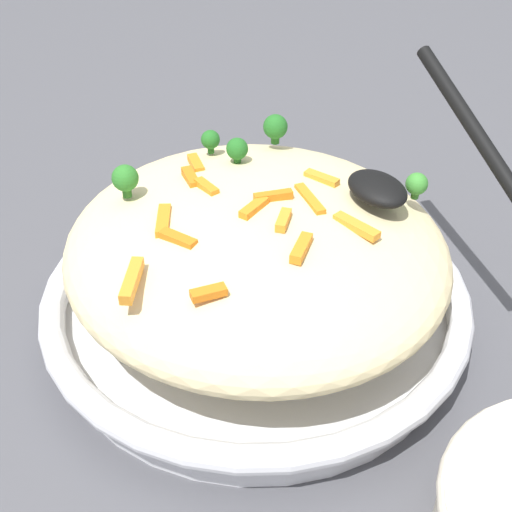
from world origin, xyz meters
TOP-DOWN VIEW (x-y plane):
  - ground_plane at (0.00, 0.00)m, footprint 2.40×2.40m
  - serving_bowl at (0.00, 0.00)m, footprint 0.36×0.36m
  - pasta_mound at (0.00, 0.00)m, footprint 0.32×0.31m
  - carrot_piece_0 at (0.01, -0.01)m, footprint 0.02×0.03m
  - carrot_piece_1 at (0.04, -0.12)m, footprint 0.04×0.03m
  - carrot_piece_2 at (0.01, 0.04)m, footprint 0.04×0.01m
  - carrot_piece_3 at (-0.04, -0.02)m, footprint 0.03×0.01m
  - carrot_piece_4 at (-0.02, -0.07)m, footprint 0.04×0.03m
  - carrot_piece_5 at (0.01, -0.07)m, footprint 0.03×0.02m
  - carrot_piece_6 at (0.00, 0.02)m, footprint 0.01×0.03m
  - carrot_piece_7 at (-0.01, 0.07)m, footprint 0.03×0.02m
  - carrot_piece_8 at (0.07, -0.00)m, footprint 0.03×0.03m
  - carrot_piece_9 at (-0.09, -0.01)m, footprint 0.03×0.01m
  - carrot_piece_10 at (-0.06, -0.03)m, footprint 0.03×0.01m
  - carrot_piece_11 at (0.06, 0.05)m, footprint 0.04×0.02m
  - carrot_piece_12 at (0.07, -0.08)m, footprint 0.01×0.03m
  - carrot_piece_13 at (0.03, 0.01)m, footprint 0.02×0.02m
  - broccoli_floret_0 at (0.04, 0.12)m, footprint 0.02×0.02m
  - broccoli_floret_1 at (-0.07, 0.02)m, footprint 0.02×0.02m
  - broccoli_floret_2 at (-0.09, 0.07)m, footprint 0.02×0.02m
  - broccoli_floret_3 at (-0.10, 0.01)m, footprint 0.02×0.02m
  - broccoli_floret_4 at (-0.07, -0.08)m, footprint 0.02×0.02m
  - serving_spoon at (0.04, 0.12)m, footprint 0.17×0.12m

SIDE VIEW (x-z plane):
  - ground_plane at x=0.00m, z-range 0.00..0.00m
  - serving_bowl at x=0.00m, z-range 0.00..0.05m
  - pasta_mound at x=0.00m, z-range 0.04..0.13m
  - carrot_piece_12 at x=0.07m, z-range 0.12..0.12m
  - carrot_piece_9 at x=-0.09m, z-range 0.12..0.12m
  - carrot_piece_1 at x=0.04m, z-range 0.12..0.13m
  - carrot_piece_4 at x=-0.02m, z-range 0.12..0.13m
  - carrot_piece_7 at x=-0.01m, z-range 0.12..0.13m
  - carrot_piece_5 at x=0.01m, z-range 0.12..0.13m
  - carrot_piece_11 at x=0.06m, z-range 0.12..0.13m
  - carrot_piece_10 at x=-0.06m, z-range 0.12..0.13m
  - carrot_piece_2 at x=0.01m, z-range 0.12..0.13m
  - carrot_piece_3 at x=-0.04m, z-range 0.12..0.13m
  - carrot_piece_8 at x=0.07m, z-range 0.12..0.13m
  - carrot_piece_0 at x=0.01m, z-range 0.12..0.13m
  - carrot_piece_13 at x=0.03m, z-range 0.13..0.13m
  - carrot_piece_6 at x=0.00m, z-range 0.13..0.13m
  - broccoli_floret_3 at x=-0.10m, z-range 0.12..0.14m
  - broccoli_floret_0 at x=0.04m, z-range 0.12..0.14m
  - broccoli_floret_1 at x=-0.07m, z-range 0.12..0.15m
  - broccoli_floret_2 at x=-0.09m, z-range 0.12..0.15m
  - broccoli_floret_4 at x=-0.07m, z-range 0.12..0.15m
  - serving_spoon at x=0.04m, z-range 0.10..0.19m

